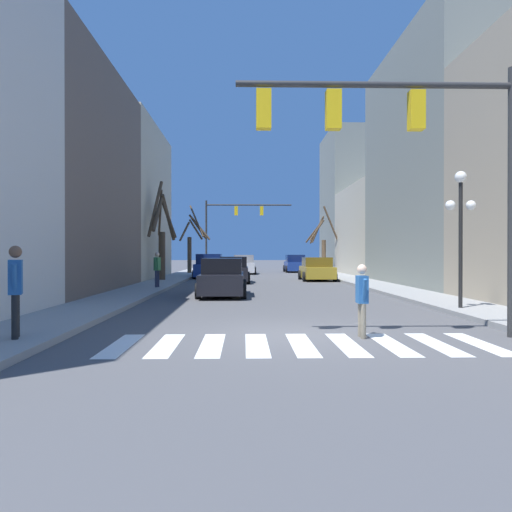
{
  "coord_description": "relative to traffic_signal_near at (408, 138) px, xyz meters",
  "views": [
    {
      "loc": [
        -1.16,
        -11.12,
        1.83
      ],
      "look_at": [
        -0.29,
        25.01,
        1.62
      ],
      "focal_mm": 35.0,
      "sensor_mm": 36.0,
      "label": 1
    }
  ],
  "objects": [
    {
      "name": "car_parked_right_far",
      "position": [
        -4.19,
        20.13,
        -3.58
      ],
      "size": [
        1.99,
        4.11,
        1.61
      ],
      "rotation": [
        0.0,
        0.0,
        -1.57
      ],
      "color": "black",
      "rests_on": "ground_plane"
    },
    {
      "name": "street_tree_left_near",
      "position": [
        3.43,
        33.54,
        -1.64
      ],
      "size": [
        3.03,
        1.61,
        5.88
      ],
      "color": "brown",
      "rests_on": "sidewalk_right"
    },
    {
      "name": "pedestrian_on_right_sidewalk",
      "position": [
        -8.08,
        -0.75,
        -3.1
      ],
      "size": [
        0.37,
        0.77,
        1.83
      ],
      "rotation": [
        0.0,
        0.0,
        1.92
      ],
      "color": "black",
      "rests_on": "sidewalk_left"
    },
    {
      "name": "street_tree_right_far",
      "position": [
        -8.0,
        32.17,
        -1.5
      ],
      "size": [
        2.6,
        2.41,
        5.82
      ],
      "color": "#473828",
      "rests_on": "sidewalk_left"
    },
    {
      "name": "car_parked_right_mid",
      "position": [
        -3.58,
        33.28,
        -3.55
      ],
      "size": [
        2.1,
        4.71,
        1.67
      ],
      "rotation": [
        0.0,
        0.0,
        -1.57
      ],
      "color": "silver",
      "rests_on": "ground_plane"
    },
    {
      "name": "pedestrian_waiting_at_curb",
      "position": [
        -7.85,
        14.0,
        -3.15
      ],
      "size": [
        0.29,
        0.75,
        1.74
      ],
      "rotation": [
        0.0,
        0.0,
        1.41
      ],
      "color": "#282D47",
      "rests_on": "sidewalk_left"
    },
    {
      "name": "traffic_signal_far",
      "position": [
        -4.75,
        35.81,
        0.61
      ],
      "size": [
        8.04,
        0.28,
        6.73
      ],
      "color": "#2D2D2D",
      "rests_on": "ground_plane"
    },
    {
      "name": "building_row_left",
      "position": [
        -12.56,
        12.36,
        1.02
      ],
      "size": [
        6.0,
        36.17,
        11.02
      ],
      "color": "beige",
      "rests_on": "ground_plane"
    },
    {
      "name": "car_at_intersection",
      "position": [
        -6.11,
        26.1,
        -3.51
      ],
      "size": [
        2.19,
        4.88,
        1.77
      ],
      "rotation": [
        0.0,
        0.0,
        1.57
      ],
      "color": "navy",
      "rests_on": "ground_plane"
    },
    {
      "name": "car_driving_toward_lane",
      "position": [
        1.31,
        22.47,
        -3.6
      ],
      "size": [
        2.19,
        4.17,
        1.55
      ],
      "rotation": [
        0.0,
        0.0,
        1.57
      ],
      "color": "#A38423",
      "rests_on": "ground_plane"
    },
    {
      "name": "street_lamp_right_corner",
      "position": [
        3.1,
        4.45,
        -1.2
      ],
      "size": [
        0.95,
        0.36,
        4.2
      ],
      "color": "black",
      "rests_on": "sidewalk_right"
    },
    {
      "name": "car_parked_left_near",
      "position": [
        1.37,
        37.23,
        -3.55
      ],
      "size": [
        2.07,
        4.37,
        1.67
      ],
      "rotation": [
        0.0,
        0.0,
        1.57
      ],
      "color": "navy",
      "rests_on": "ground_plane"
    },
    {
      "name": "street_tree_left_far",
      "position": [
        -8.75,
        21.04,
        -1.21
      ],
      "size": [
        1.5,
        4.57,
        6.25
      ],
      "color": "#473828",
      "rests_on": "sidewalk_left"
    },
    {
      "name": "traffic_signal_near",
      "position": [
        0.0,
        0.0,
        0.0
      ],
      "size": [
        6.1,
        0.28,
        5.87
      ],
      "color": "#2D2D2D",
      "rests_on": "ground_plane"
    },
    {
      "name": "sidewalk_left",
      "position": [
        -8.44,
        0.42,
        -4.26
      ],
      "size": [
        2.23,
        90.0,
        0.15
      ],
      "color": "gray",
      "rests_on": "ground_plane"
    },
    {
      "name": "ground_plane",
      "position": [
        -2.4,
        0.42,
        -4.33
      ],
      "size": [
        240.0,
        240.0,
        0.0
      ],
      "primitive_type": "plane",
      "color": "#4C4C4F"
    },
    {
      "name": "building_row_right",
      "position": [
        7.76,
        19.93,
        1.4
      ],
      "size": [
        6.0,
        49.53,
        13.83
      ],
      "color": "tan",
      "rests_on": "ground_plane"
    },
    {
      "name": "crosswalk_stripes",
      "position": [
        -2.4,
        -0.77,
        -4.33
      ],
      "size": [
        7.65,
        2.6,
        0.01
      ],
      "color": "white",
      "rests_on": "ground_plane"
    },
    {
      "name": "car_parked_right_near",
      "position": [
        -4.48,
        10.64,
        -3.57
      ],
      "size": [
        2.04,
        4.68,
        1.61
      ],
      "rotation": [
        0.0,
        0.0,
        -1.57
      ],
      "color": "black",
      "rests_on": "ground_plane"
    },
    {
      "name": "pedestrian_on_left_sidewalk",
      "position": [
        -1.01,
        -0.0,
        -3.39
      ],
      "size": [
        0.21,
        0.68,
        1.59
      ],
      "rotation": [
        0.0,
        0.0,
        1.56
      ],
      "color": "#7A705B",
      "rests_on": "ground_plane"
    }
  ]
}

